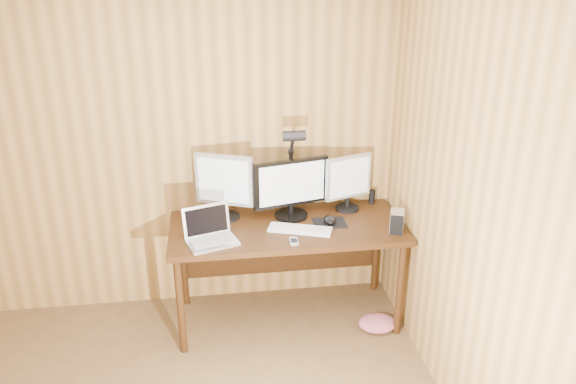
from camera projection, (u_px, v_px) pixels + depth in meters
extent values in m
plane|color=#AF7E3F|center=(147.00, 145.00, 3.88)|extent=(4.00, 0.00, 4.00)
plane|color=#AF7E3F|center=(541.00, 277.00, 2.27)|extent=(0.00, 4.00, 4.00)
cube|color=#361D0B|center=(287.00, 228.00, 3.86)|extent=(1.60, 0.70, 0.04)
cube|color=#361D0B|center=(281.00, 242.00, 4.26)|extent=(1.48, 0.02, 0.51)
cylinder|color=#361D0B|center=(180.00, 306.00, 3.65)|extent=(0.05, 0.05, 0.71)
cylinder|color=#361D0B|center=(183.00, 262.00, 4.18)|extent=(0.05, 0.05, 0.71)
cylinder|color=#361D0B|center=(400.00, 289.00, 3.83)|extent=(0.05, 0.05, 0.71)
cylinder|color=#361D0B|center=(376.00, 249.00, 4.36)|extent=(0.05, 0.05, 0.71)
cylinder|color=black|center=(291.00, 215.00, 3.99)|extent=(0.24, 0.24, 0.02)
cylinder|color=black|center=(291.00, 209.00, 3.97)|extent=(0.04, 0.04, 0.07)
cube|color=black|center=(291.00, 183.00, 3.89)|extent=(0.54, 0.16, 0.34)
cube|color=silver|center=(292.00, 184.00, 3.88)|extent=(0.47, 0.11, 0.29)
cylinder|color=black|center=(226.00, 216.00, 3.97)|extent=(0.20, 0.20, 0.02)
cylinder|color=black|center=(226.00, 209.00, 3.95)|extent=(0.04, 0.04, 0.09)
cube|color=#B6B6BA|center=(224.00, 180.00, 3.86)|extent=(0.40, 0.19, 0.36)
cube|color=silver|center=(223.00, 181.00, 3.84)|extent=(0.34, 0.14, 0.31)
cylinder|color=black|center=(347.00, 208.00, 4.10)|extent=(0.17, 0.17, 0.02)
cylinder|color=black|center=(347.00, 202.00, 4.08)|extent=(0.03, 0.03, 0.08)
cube|color=#B6B6BA|center=(348.00, 177.00, 4.01)|extent=(0.35, 0.15, 0.31)
cube|color=silver|center=(350.00, 178.00, 3.99)|extent=(0.30, 0.11, 0.27)
cube|color=silver|center=(212.00, 242.00, 3.61)|extent=(0.36, 0.30, 0.02)
cube|color=silver|center=(206.00, 220.00, 3.65)|extent=(0.31, 0.14, 0.21)
cube|color=black|center=(206.00, 220.00, 3.65)|extent=(0.27, 0.11, 0.17)
cube|color=#B2B2B7|center=(212.00, 241.00, 3.60)|extent=(0.29, 0.21, 0.00)
cube|color=white|center=(300.00, 229.00, 3.78)|extent=(0.44, 0.26, 0.02)
cube|color=white|center=(300.00, 228.00, 3.77)|extent=(0.41, 0.23, 0.00)
cube|color=black|center=(329.00, 223.00, 3.89)|extent=(0.23, 0.19, 0.00)
ellipsoid|color=black|center=(329.00, 220.00, 3.88)|extent=(0.08, 0.12, 0.04)
cube|color=silver|center=(397.00, 221.00, 3.75)|extent=(0.13, 0.15, 0.14)
cube|color=black|center=(397.00, 225.00, 3.69)|extent=(0.08, 0.03, 0.14)
cube|color=silver|center=(294.00, 241.00, 3.62)|extent=(0.05, 0.10, 0.01)
cube|color=black|center=(294.00, 240.00, 3.62)|extent=(0.04, 0.06, 0.00)
cylinder|color=black|center=(372.00, 197.00, 4.18)|extent=(0.05, 0.05, 0.11)
cube|color=black|center=(291.00, 208.00, 4.15)|extent=(0.05, 0.06, 0.06)
cylinder|color=black|center=(291.00, 180.00, 4.06)|extent=(0.03, 0.03, 0.43)
sphere|color=black|center=(291.00, 152.00, 3.98)|extent=(0.04, 0.04, 0.04)
cylinder|color=black|center=(292.00, 143.00, 3.89)|extent=(0.02, 0.15, 0.18)
cylinder|color=black|center=(294.00, 136.00, 3.78)|extent=(0.15, 0.07, 0.07)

